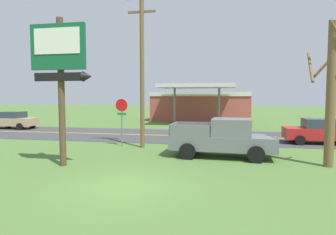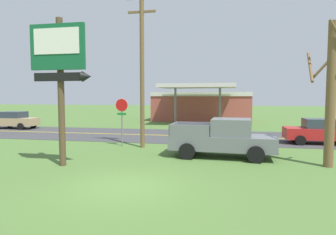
{
  "view_description": "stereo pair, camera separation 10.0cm",
  "coord_description": "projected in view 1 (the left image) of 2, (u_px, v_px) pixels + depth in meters",
  "views": [
    {
      "loc": [
        3.34,
        -9.24,
        3.08
      ],
      "look_at": [
        0.0,
        8.0,
        1.8
      ],
      "focal_mm": 31.08,
      "sensor_mm": 36.0,
      "label": 1
    },
    {
      "loc": [
        3.44,
        -9.22,
        3.08
      ],
      "look_at": [
        0.0,
        8.0,
        1.8
      ],
      "focal_mm": 31.08,
      "sensor_mm": 36.0,
      "label": 2
    }
  ],
  "objects": [
    {
      "name": "ground_plane",
      "position": [
        123.0,
        187.0,
        9.91
      ],
      "size": [
        180.0,
        180.0,
        0.0
      ],
      "primitive_type": "plane",
      "color": "#4C7033"
    },
    {
      "name": "road_asphalt",
      "position": [
        180.0,
        136.0,
        22.63
      ],
      "size": [
        140.0,
        8.0,
        0.02
      ],
      "primitive_type": "cube",
      "color": "#3D3D3F",
      "rests_on": "ground"
    },
    {
      "name": "road_centre_line",
      "position": [
        180.0,
        136.0,
        22.63
      ],
      "size": [
        126.0,
        0.2,
        0.01
      ],
      "primitive_type": "cube",
      "color": "gold",
      "rests_on": "road_asphalt"
    },
    {
      "name": "motel_sign",
      "position": [
        61.0,
        65.0,
        12.48
      ],
      "size": [
        2.78,
        0.54,
        6.46
      ],
      "color": "brown",
      "rests_on": "ground"
    },
    {
      "name": "stop_sign",
      "position": [
        122.0,
        114.0,
        17.88
      ],
      "size": [
        0.8,
        0.08,
        2.95
      ],
      "color": "slate",
      "rests_on": "ground"
    },
    {
      "name": "utility_pole",
      "position": [
        142.0,
        65.0,
        17.21
      ],
      "size": [
        1.85,
        0.26,
        9.32
      ],
      "color": "brown",
      "rests_on": "ground"
    },
    {
      "name": "bare_tree",
      "position": [
        331.0,
        92.0,
        12.54
      ],
      "size": [
        1.8,
        1.77,
        6.27
      ],
      "color": "brown",
      "rests_on": "ground"
    },
    {
      "name": "gas_station",
      "position": [
        201.0,
        105.0,
        36.93
      ],
      "size": [
        12.0,
        11.5,
        4.4
      ],
      "color": "#A84C42",
      "rests_on": "ground"
    },
    {
      "name": "pickup_grey_parked_on_lawn",
      "position": [
        224.0,
        138.0,
        14.71
      ],
      "size": [
        5.3,
        2.46,
        1.96
      ],
      "color": "slate",
      "rests_on": "ground"
    },
    {
      "name": "car_tan_near_lane",
      "position": [
        14.0,
        120.0,
        27.63
      ],
      "size": [
        4.2,
        2.0,
        1.64
      ],
      "color": "tan",
      "rests_on": "ground"
    },
    {
      "name": "car_red_mid_lane",
      "position": [
        319.0,
        131.0,
        18.84
      ],
      "size": [
        4.2,
        2.0,
        1.64
      ],
      "color": "red",
      "rests_on": "ground"
    }
  ]
}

